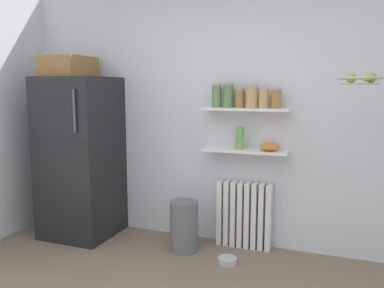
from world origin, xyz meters
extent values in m
cube|color=silver|center=(0.00, 2.05, 1.30)|extent=(7.04, 0.10, 2.60)
cube|color=black|center=(-1.49, 1.66, 0.84)|extent=(0.70, 0.69, 1.67)
cube|color=#262628|center=(-1.49, 1.31, 1.07)|extent=(0.69, 0.01, 0.01)
cylinder|color=#4C4C51|center=(-1.27, 1.29, 1.35)|extent=(0.02, 0.02, 0.40)
cube|color=olive|center=(-1.60, 1.66, 1.78)|extent=(0.42, 0.48, 0.21)
cube|color=white|center=(-0.03, 1.92, 0.33)|extent=(0.05, 0.12, 0.65)
cube|color=white|center=(0.04, 1.92, 0.33)|extent=(0.05, 0.12, 0.65)
cube|color=white|center=(0.11, 1.92, 0.33)|extent=(0.05, 0.12, 0.65)
cube|color=white|center=(0.18, 1.92, 0.33)|extent=(0.05, 0.12, 0.65)
cube|color=white|center=(0.25, 1.92, 0.33)|extent=(0.05, 0.12, 0.65)
cube|color=white|center=(0.32, 1.92, 0.33)|extent=(0.05, 0.12, 0.65)
cube|color=white|center=(0.38, 1.92, 0.33)|extent=(0.05, 0.12, 0.65)
cube|color=white|center=(0.45, 1.92, 0.33)|extent=(0.05, 0.12, 0.65)
cube|color=white|center=(0.21, 1.89, 0.97)|extent=(0.82, 0.22, 0.02)
cube|color=white|center=(0.21, 1.89, 1.36)|extent=(0.82, 0.22, 0.02)
cylinder|color=#5B7F4C|center=(-0.07, 1.89, 1.48)|extent=(0.09, 0.09, 0.20)
cylinder|color=gray|center=(-0.07, 1.89, 1.59)|extent=(0.09, 0.09, 0.02)
cylinder|color=#5B7F4C|center=(0.04, 1.89, 1.48)|extent=(0.10, 0.10, 0.21)
cylinder|color=gray|center=(0.04, 1.89, 1.60)|extent=(0.09, 0.09, 0.02)
cylinder|color=olive|center=(0.16, 1.89, 1.46)|extent=(0.09, 0.09, 0.16)
cylinder|color=gray|center=(0.16, 1.89, 1.55)|extent=(0.08, 0.08, 0.02)
cylinder|color=tan|center=(0.27, 1.89, 1.47)|extent=(0.12, 0.12, 0.19)
cylinder|color=gray|center=(0.27, 1.89, 1.58)|extent=(0.11, 0.11, 0.02)
cylinder|color=tan|center=(0.38, 1.89, 1.45)|extent=(0.09, 0.09, 0.16)
cylinder|color=gray|center=(0.38, 1.89, 1.54)|extent=(0.09, 0.09, 0.02)
cylinder|color=olive|center=(0.49, 1.89, 1.46)|extent=(0.09, 0.09, 0.16)
cylinder|color=gray|center=(0.49, 1.89, 1.55)|extent=(0.08, 0.08, 0.02)
cylinder|color=#66A84C|center=(0.16, 1.89, 1.09)|extent=(0.08, 0.08, 0.22)
ellipsoid|color=orange|center=(0.45, 1.89, 1.02)|extent=(0.18, 0.18, 0.08)
cylinder|color=slate|center=(-0.30, 1.62, 0.24)|extent=(0.27, 0.27, 0.49)
cylinder|color=#B7B7BC|center=(0.16, 1.51, 0.03)|extent=(0.17, 0.17, 0.05)
torus|color=#B2B2B7|center=(1.16, 1.43, 1.63)|extent=(0.33, 0.33, 0.01)
cylinder|color=#A8A8AD|center=(1.16, 1.43, 1.59)|extent=(0.27, 0.27, 0.01)
sphere|color=#7FAD38|center=(1.24, 1.44, 1.63)|extent=(0.08, 0.08, 0.08)
sphere|color=#7FAD38|center=(1.10, 1.41, 1.63)|extent=(0.07, 0.07, 0.07)
ellipsoid|color=yellow|center=(1.20, 1.40, 1.62)|extent=(0.09, 0.18, 0.04)
camera|label=1|loc=(1.02, -1.66, 1.55)|focal=35.91mm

